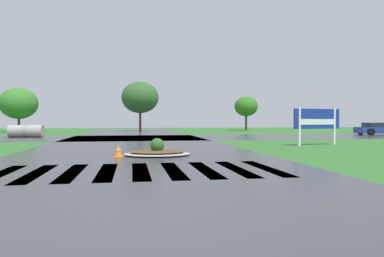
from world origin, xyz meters
The scene contains 10 objects.
ground_plane centered at (0.00, 0.00, -0.05)m, with size 120.00×120.00×0.10m, color #2D6628.
asphalt_roadway centered at (0.00, 10.00, 0.00)m, with size 10.20×80.00×0.01m, color #35353A.
asphalt_cross_road centered at (0.00, 24.31, 0.00)m, with size 90.00×9.18×0.01m, color #35353A.
crosswalk_stripes centered at (0.00, 5.73, 0.00)m, with size 7.65×3.56×0.01m.
estate_billboard centered at (9.89, 14.35, 1.37)m, with size 3.04×0.74×2.07m.
median_island centered at (0.76, 10.12, 0.13)m, with size 2.63×2.25×0.68m.
car_silver_hatch centered at (22.65, 25.98, 0.56)m, with size 4.79×2.56×1.15m.
drainage_pipe_stack centered at (-8.65, 26.75, 0.50)m, with size 2.76×1.32×0.99m.
traffic_cone centered at (-0.73, 9.56, 0.24)m, with size 0.36×0.36×0.51m.
background_treeline centered at (-5.94, 40.20, 3.55)m, with size 44.13×5.92×5.97m.
Camera 1 is at (-0.23, -4.25, 1.40)m, focal length 33.85 mm.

